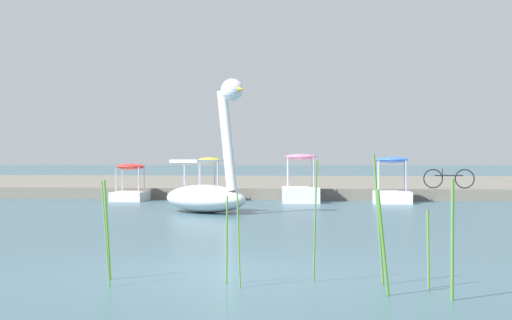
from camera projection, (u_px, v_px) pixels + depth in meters
The scene contains 9 objects.
ground_plane at pixel (221, 274), 10.08m from camera, with size 575.09×575.09×0.00m, color #385966.
shore_bank_far at pixel (335, 184), 41.77m from camera, with size 131.79×25.73×0.40m, color #6B665B.
swan_boat at pixel (208, 188), 22.02m from camera, with size 3.08×2.95×3.42m.
pedal_boat_blue at pixel (392, 188), 27.24m from camera, with size 1.25×1.95×1.49m.
pedal_boat_pink at pixel (300, 188), 27.74m from camera, with size 1.45×2.47×1.58m.
pedal_boat_yellow at pixel (209, 189), 28.17m from camera, with size 1.21×1.86×1.47m.
pedal_boat_red at pixel (130, 188), 28.77m from camera, with size 1.17×1.97×1.26m.
bicycle_parked at pixel (449, 179), 29.37m from camera, with size 1.75×0.17×0.69m.
reed_clump_foreground at pixel (316, 235), 8.85m from camera, with size 3.79×1.19×1.42m.
Camera 1 is at (1.78, -9.93, 1.34)m, focal length 59.36 mm.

